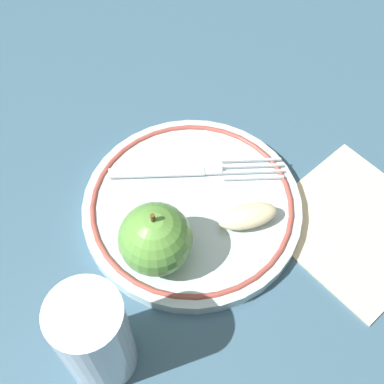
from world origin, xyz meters
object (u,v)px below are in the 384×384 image
Objects in this scene: napkin_folded at (356,225)px; fork at (191,171)px; drinking_glass at (94,338)px; plate at (192,207)px; apple_red_whole at (155,239)px; apple_slice_front at (248,216)px.

fork is at bearing -144.74° from napkin_folded.
drinking_glass is at bearing -114.21° from fork.
plate is 0.19m from drinking_glass.
apple_red_whole is 1.28× the size of apple_slice_front.
apple_slice_front is at bearing 77.52° from apple_red_whole.
apple_slice_front is at bearing 98.29° from drinking_glass.
drinking_glass is 0.30m from napkin_folded.
apple_slice_front is 0.53× the size of drinking_glass.
apple_slice_front is 0.40× the size of napkin_folded.
apple_red_whole is at bearing -110.04° from fork.
apple_slice_front is 0.20m from drinking_glass.
apple_red_whole is 0.11m from drinking_glass.
drinking_glass reaches higher than plate.
drinking_glass is at bearing -150.68° from apple_slice_front.
apple_red_whole is 0.22m from napkin_folded.
apple_red_whole reaches higher than apple_slice_front.
plate is 1.49× the size of napkin_folded.
apple_red_whole is at bearing 117.66° from drinking_glass.
plate is 2.94× the size of apple_red_whole.
apple_red_whole is 0.67× the size of drinking_glass.
plate is 1.98× the size of drinking_glass.
plate is at bearing -132.50° from napkin_folded.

